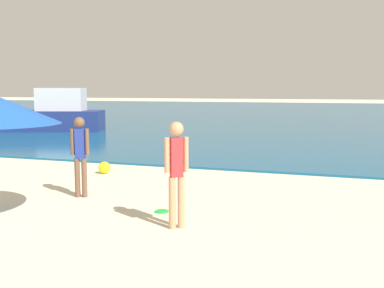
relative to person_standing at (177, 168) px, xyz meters
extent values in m
cube|color=#14567F|center=(-1.07, 34.92, -0.89)|extent=(160.00, 60.00, 0.06)
cylinder|color=tan|center=(0.06, 0.04, -0.52)|extent=(0.11, 0.11, 0.79)
cylinder|color=tan|center=(-0.06, -0.04, -0.52)|extent=(0.11, 0.11, 0.79)
cube|color=red|center=(0.00, 0.00, 0.17)|extent=(0.21, 0.20, 0.59)
sphere|color=tan|center=(0.00, 0.00, 0.59)|extent=(0.21, 0.21, 0.21)
cylinder|color=tan|center=(0.12, 0.09, 0.20)|extent=(0.08, 0.08, 0.53)
cylinder|color=tan|center=(-0.12, -0.09, 0.20)|extent=(0.08, 0.08, 0.53)
cylinder|color=green|center=(-0.56, 0.76, -0.90)|extent=(0.23, 0.23, 0.03)
cylinder|color=brown|center=(-2.52, 1.25, -0.53)|extent=(0.10, 0.10, 0.76)
cylinder|color=brown|center=(-2.39, 1.29, -0.53)|extent=(0.10, 0.10, 0.76)
cube|color=#233899|center=(-2.46, 1.27, 0.13)|extent=(0.20, 0.16, 0.57)
sphere|color=brown|center=(-2.46, 1.27, 0.54)|extent=(0.21, 0.21, 0.21)
cylinder|color=brown|center=(-2.59, 1.22, 0.17)|extent=(0.08, 0.08, 0.51)
cylinder|color=brown|center=(-2.32, 1.31, 0.17)|extent=(0.08, 0.08, 0.51)
cube|color=navy|center=(-11.88, 12.47, -0.36)|extent=(6.45, 3.91, 0.98)
cube|color=silver|center=(-10.84, 12.84, 0.68)|extent=(2.55, 2.04, 1.11)
sphere|color=yellow|center=(-3.26, 3.59, -0.77)|extent=(0.30, 0.30, 0.30)
camera|label=1|loc=(2.31, -6.18, 1.17)|focal=42.11mm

